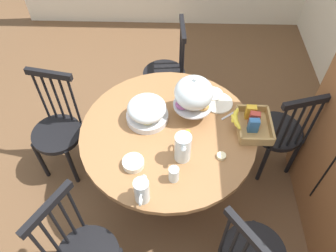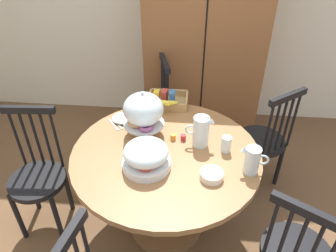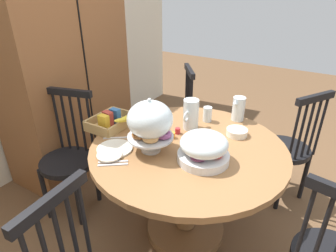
{
  "view_description": "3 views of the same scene",
  "coord_description": "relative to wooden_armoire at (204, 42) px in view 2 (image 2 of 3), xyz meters",
  "views": [
    {
      "loc": [
        1.53,
        0.18,
        2.53
      ],
      "look_at": [
        0.08,
        0.14,
        0.79
      ],
      "focal_mm": 35.28,
      "sensor_mm": 36.0,
      "label": 1
    },
    {
      "loc": [
        0.24,
        -1.45,
        2.08
      ],
      "look_at": [
        0.08,
        0.29,
        0.84
      ],
      "focal_mm": 34.05,
      "sensor_mm": 36.0,
      "label": 2
    },
    {
      "loc": [
        -1.32,
        -0.57,
        1.69
      ],
      "look_at": [
        0.08,
        0.29,
        0.84
      ],
      "focal_mm": 30.9,
      "sensor_mm": 36.0,
      "label": 3
    }
  ],
  "objects": [
    {
      "name": "soup_spoon",
      "position": [
        -0.39,
        -0.91,
        -0.24
      ],
      "size": [
        0.11,
        0.14,
        0.01
      ],
      "primitive_type": "cube",
      "rotation": [
        0.0,
        0.0,
        8.5
      ],
      "color": "silver",
      "rests_on": "dining_table"
    },
    {
      "name": "drinking_glass",
      "position": [
        0.16,
        -1.32,
        -0.19
      ],
      "size": [
        0.06,
        0.06,
        0.11
      ],
      "primitive_type": "cylinder",
      "color": "silver",
      "rests_on": "dining_table"
    },
    {
      "name": "jam_jar_apricot",
      "position": [
        -0.2,
        -1.23,
        -0.22
      ],
      "size": [
        0.04,
        0.04,
        0.04
      ],
      "primitive_type": "cylinder",
      "color": "orange",
      "rests_on": "dining_table"
    },
    {
      "name": "dinner_fork",
      "position": [
        -0.64,
        -1.1,
        -0.24
      ],
      "size": [
        0.11,
        0.14,
        0.01
      ],
      "primitive_type": "cube",
      "rotation": [
        0.0,
        0.0,
        8.5
      ],
      "color": "silver",
      "rests_on": "dining_table"
    },
    {
      "name": "ground_plane",
      "position": [
        -0.31,
        -1.5,
        -0.98
      ],
      "size": [
        10.0,
        10.0,
        0.0
      ],
      "primitive_type": "plane",
      "color": "brown"
    },
    {
      "name": "dining_table",
      "position": [
        -0.23,
        -1.36,
        -0.45
      ],
      "size": [
        1.24,
        1.24,
        0.74
      ],
      "color": "olive",
      "rests_on": "ground_plane"
    },
    {
      "name": "wooden_armoire",
      "position": [
        0.0,
        0.0,
        0.0
      ],
      "size": [
        1.18,
        0.6,
        1.96
      ],
      "color": "brown",
      "rests_on": "ground_plane"
    },
    {
      "name": "butter_dish",
      "position": [
        -0.02,
        -1.01,
        -0.23
      ],
      "size": [
        0.06,
        0.06,
        0.02
      ],
      "primitive_type": "cylinder",
      "color": "beige",
      "rests_on": "dining_table"
    },
    {
      "name": "fruit_platter_covered",
      "position": [
        -0.34,
        -1.51,
        -0.16
      ],
      "size": [
        0.3,
        0.3,
        0.18
      ],
      "color": "silver",
      "rests_on": "dining_table"
    },
    {
      "name": "windsor_chair_facing_door",
      "position": [
        -0.46,
        -0.47,
        -0.53
      ],
      "size": [
        0.42,
        0.42,
        0.97
      ],
      "color": "black",
      "rests_on": "ground_plane"
    },
    {
      "name": "windsor_chair_by_cabinet",
      "position": [
        0.51,
        -0.83,
        -0.53
      ],
      "size": [
        0.47,
        0.46,
        0.97
      ],
      "color": "black",
      "rests_on": "ground_plane"
    },
    {
      "name": "milk_pitcher",
      "position": [
        0.29,
        -1.5,
        -0.16
      ],
      "size": [
        0.17,
        0.09,
        0.18
      ],
      "color": "silver",
      "rests_on": "dining_table"
    },
    {
      "name": "orange_juice_pitcher",
      "position": [
        -0.01,
        -1.26,
        -0.15
      ],
      "size": [
        0.19,
        0.11,
        0.21
      ],
      "color": "silver",
      "rests_on": "dining_table"
    },
    {
      "name": "jam_jar_strawberry",
      "position": [
        -0.13,
        -1.23,
        -0.22
      ],
      "size": [
        0.04,
        0.04,
        0.04
      ],
      "primitive_type": "cylinder",
      "color": "#B7282D",
      "rests_on": "dining_table"
    },
    {
      "name": "china_plate_large",
      "position": [
        -0.51,
        -1.0,
        -0.24
      ],
      "size": [
        0.22,
        0.22,
        0.01
      ],
      "primitive_type": "cylinder",
      "color": "white",
      "rests_on": "dining_table"
    },
    {
      "name": "pastry_stand_with_dome",
      "position": [
        -0.4,
        -1.19,
        -0.05
      ],
      "size": [
        0.28,
        0.28,
        0.34
      ],
      "color": "silver",
      "rests_on": "dining_table"
    },
    {
      "name": "windsor_chair_far_side",
      "position": [
        -1.15,
        -1.4,
        -0.53
      ],
      "size": [
        0.4,
        0.4,
        0.97
      ],
      "color": "black",
      "rests_on": "ground_plane"
    },
    {
      "name": "table_knife",
      "position": [
        -0.62,
        -1.08,
        -0.24
      ],
      "size": [
        0.11,
        0.14,
        0.01
      ],
      "primitive_type": "cube",
      "rotation": [
        0.0,
        0.0,
        8.5
      ],
      "color": "silver",
      "rests_on": "dining_table"
    },
    {
      "name": "cereal_bowl",
      "position": [
        0.06,
        -1.58,
        -0.22
      ],
      "size": [
        0.14,
        0.14,
        0.04
      ],
      "primitive_type": "cylinder",
      "color": "white",
      "rests_on": "dining_table"
    },
    {
      "name": "china_plate_small",
      "position": [
        -0.59,
        -1.03,
        -0.23
      ],
      "size": [
        0.15,
        0.15,
        0.01
      ],
      "primitive_type": "cylinder",
      "color": "white",
      "rests_on": "china_plate_large"
    },
    {
      "name": "cereal_basket",
      "position": [
        -0.28,
        -0.78,
        -0.2
      ],
      "size": [
        0.32,
        0.3,
        0.12
      ],
      "color": "tan",
      "rests_on": "dining_table"
    }
  ]
}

